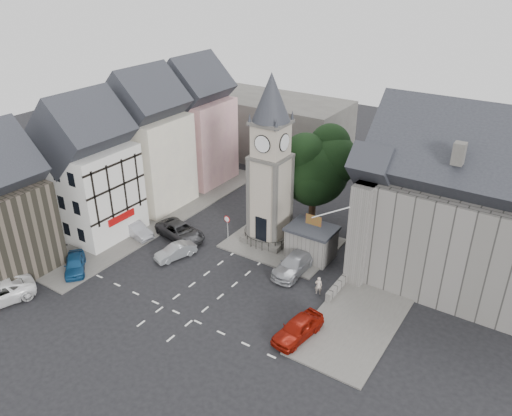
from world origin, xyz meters
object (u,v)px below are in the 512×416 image
Objects in this scene: stone_shelter at (311,242)px; pedestrian at (318,286)px; car_west_blue at (75,264)px; car_east_red at (298,328)px; clock_tower at (270,163)px.

stone_shelter reaches higher than pedestrian.
car_east_red is at bearing -39.55° from car_west_blue.
clock_tower is 15.90m from car_east_red.
stone_shelter is 2.63× the size of pedestrian.
stone_shelter is at bearing -77.93° from pedestrian.
clock_tower is at bearing 139.63° from car_east_red.
car_west_blue is at bearing 2.35° from pedestrian.
pedestrian is (19.45, 8.74, 0.11)m from car_west_blue.
car_west_blue is at bearing -140.28° from stone_shelter.
car_west_blue is 0.91× the size of car_east_red.
clock_tower is 3.92× the size of car_west_blue.
clock_tower reaches higher than car_east_red.
car_east_red is (9.13, -10.75, -7.34)m from clock_tower.
pedestrian is at bearing -33.27° from clock_tower.
car_east_red is at bearing 79.76° from pedestrian.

